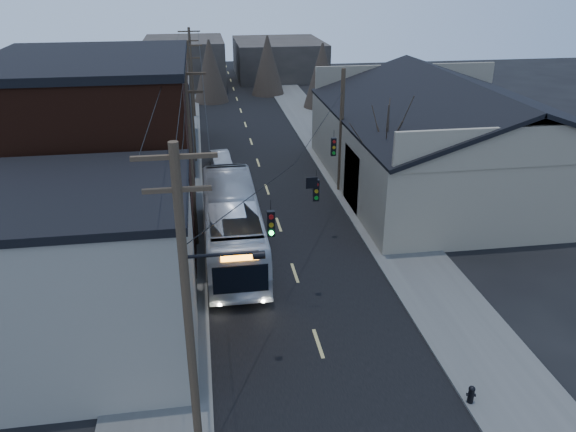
# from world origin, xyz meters

# --- Properties ---
(road_surface) EXTENTS (9.00, 110.00, 0.02)m
(road_surface) POSITION_xyz_m (0.00, 30.00, 0.01)
(road_surface) COLOR black
(road_surface) RESTS_ON ground
(sidewalk_left) EXTENTS (4.00, 110.00, 0.12)m
(sidewalk_left) POSITION_xyz_m (-6.50, 30.00, 0.06)
(sidewalk_left) COLOR #474744
(sidewalk_left) RESTS_ON ground
(sidewalk_right) EXTENTS (4.00, 110.00, 0.12)m
(sidewalk_right) POSITION_xyz_m (6.50, 30.00, 0.06)
(sidewalk_right) COLOR #474744
(sidewalk_right) RESTS_ON ground
(building_clapboard) EXTENTS (8.00, 8.00, 7.00)m
(building_clapboard) POSITION_xyz_m (-9.00, 9.00, 3.50)
(building_clapboard) COLOR slate
(building_clapboard) RESTS_ON ground
(building_brick) EXTENTS (10.00, 12.00, 10.00)m
(building_brick) POSITION_xyz_m (-10.00, 20.00, 5.00)
(building_brick) COLOR black
(building_brick) RESTS_ON ground
(building_left_far) EXTENTS (9.00, 14.00, 7.00)m
(building_left_far) POSITION_xyz_m (-9.50, 36.00, 3.50)
(building_left_far) COLOR #2D2824
(building_left_far) RESTS_ON ground
(warehouse) EXTENTS (16.16, 20.60, 7.73)m
(warehouse) POSITION_xyz_m (13.00, 25.00, 2.70)
(warehouse) COLOR gray
(warehouse) RESTS_ON ground
(building_far_left) EXTENTS (10.00, 12.00, 6.00)m
(building_far_left) POSITION_xyz_m (-6.00, 65.00, 3.00)
(building_far_left) COLOR #2D2824
(building_far_left) RESTS_ON ground
(building_far_right) EXTENTS (12.00, 14.00, 5.00)m
(building_far_right) POSITION_xyz_m (7.00, 70.00, 2.50)
(building_far_right) COLOR #2D2824
(building_far_right) RESTS_ON ground
(bare_tree) EXTENTS (0.40, 0.40, 7.20)m
(bare_tree) POSITION_xyz_m (6.50, 20.00, 3.60)
(bare_tree) COLOR black
(bare_tree) RESTS_ON ground
(utility_lines) EXTENTS (11.24, 45.28, 10.50)m
(utility_lines) POSITION_xyz_m (-3.11, 24.14, 4.95)
(utility_lines) COLOR #382B1E
(utility_lines) RESTS_ON ground
(bus) EXTENTS (2.92, 12.33, 3.43)m
(bus) POSITION_xyz_m (-2.98, 16.88, 1.72)
(bus) COLOR silver
(bus) RESTS_ON ground
(parked_car) EXTENTS (1.79, 4.06, 1.30)m
(parked_car) POSITION_xyz_m (-3.00, 31.11, 0.65)
(parked_car) COLOR #9FA2A6
(parked_car) RESTS_ON ground
(fire_hydrant) EXTENTS (0.35, 0.24, 0.71)m
(fire_hydrant) POSITION_xyz_m (4.70, 3.65, 0.50)
(fire_hydrant) COLOR black
(fire_hydrant) RESTS_ON sidewalk_right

